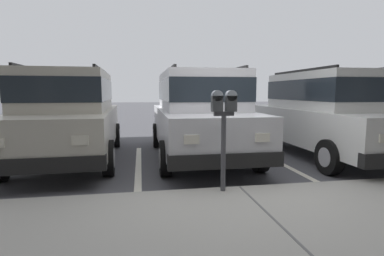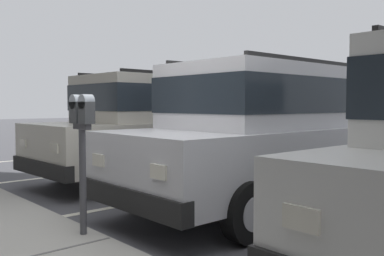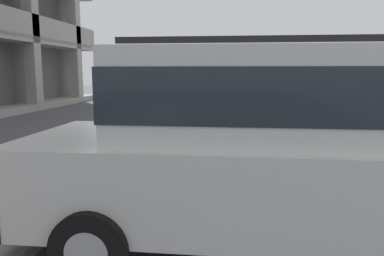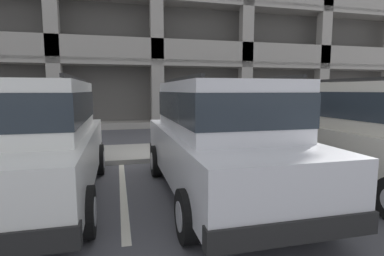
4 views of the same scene
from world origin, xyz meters
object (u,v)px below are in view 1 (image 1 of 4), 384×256
silver_suv (199,111)px  dark_hatchback (70,112)px  red_sedan (327,111)px  parking_meter_near (224,117)px

silver_suv → dark_hatchback: same height
red_sedan → parking_meter_near: size_ratio=3.34×
silver_suv → dark_hatchback: (2.88, -0.18, 0.00)m
silver_suv → parking_meter_near: bearing=86.3°
dark_hatchback → parking_meter_near: bearing=130.5°
silver_suv → red_sedan: (-3.00, 0.41, 0.00)m
red_sedan → dark_hatchback: (5.87, -0.58, 0.00)m
red_sedan → dark_hatchback: same height
dark_hatchback → parking_meter_near: (-2.69, 2.96, 0.10)m
dark_hatchback → red_sedan: bearing=172.5°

